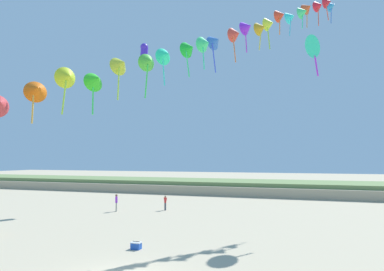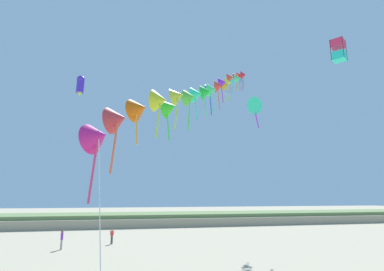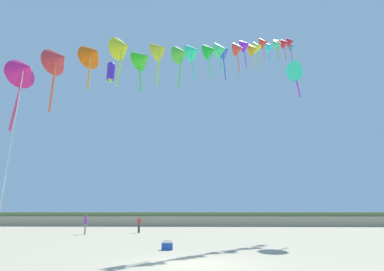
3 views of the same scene
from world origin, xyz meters
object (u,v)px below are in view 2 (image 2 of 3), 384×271
(large_kite_mid_trail, at_px, (256,105))
(large_kite_low_lead, at_px, (338,50))
(person_near_left, at_px, (62,238))
(person_mid_center, at_px, (112,235))
(large_kite_high_solo, at_px, (80,85))

(large_kite_mid_trail, bearing_deg, large_kite_low_lead, -46.95)
(person_near_left, bearing_deg, person_mid_center, 28.06)
(large_kite_low_lead, bearing_deg, large_kite_high_solo, 150.70)
(person_mid_center, bearing_deg, large_kite_mid_trail, -13.14)
(large_kite_low_lead, xyz_separation_m, large_kite_mid_trail, (-5.97, 6.39, -4.06))
(large_kite_low_lead, relative_size, large_kite_high_solo, 0.78)
(large_kite_low_lead, xyz_separation_m, large_kite_high_solo, (-25.86, 14.51, -0.29))
(large_kite_low_lead, relative_size, large_kite_mid_trail, 0.59)
(person_mid_center, xyz_separation_m, large_kite_low_lead, (20.92, -9.88, 17.92))
(person_mid_center, bearing_deg, large_kite_high_solo, 136.84)
(large_kite_low_lead, height_order, large_kite_high_solo, large_kite_low_lead)
(person_mid_center, relative_size, large_kite_high_solo, 0.55)
(person_mid_center, xyz_separation_m, large_kite_mid_trail, (14.95, -3.49, 13.86))
(large_kite_low_lead, bearing_deg, person_mid_center, 154.72)
(person_near_left, distance_m, large_kite_high_solo, 18.84)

